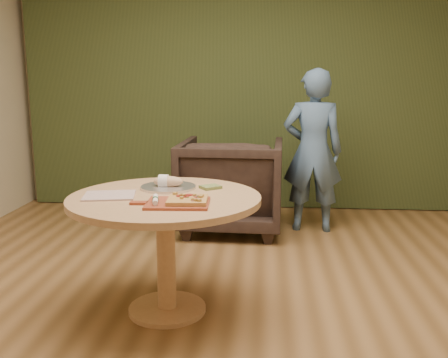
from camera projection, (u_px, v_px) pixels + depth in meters
name	position (u px, v px, depth m)	size (l,w,h in m)	color
room_shell	(213.00, 87.00, 2.68)	(5.04, 6.04, 2.84)	olive
curtain	(240.00, 83.00, 5.52)	(4.80, 0.14, 2.78)	#2D3A1A
pedestal_table	(165.00, 218.00, 3.04)	(1.17, 1.17, 0.75)	tan
pizza_paddle	(176.00, 203.00, 2.80)	(0.45, 0.30, 0.01)	brown
flatbread_pizza	(188.00, 200.00, 2.80)	(0.23, 0.23, 0.04)	tan
cutlery_roll	(155.00, 200.00, 2.79)	(0.06, 0.20, 0.03)	silver
newspaper	(109.00, 195.00, 3.00)	(0.30, 0.25, 0.01)	silver
serving_tray	(168.00, 187.00, 3.22)	(0.36, 0.36, 0.02)	silver
bread_roll	(167.00, 182.00, 3.22)	(0.19, 0.09, 0.09)	tan
green_packet	(211.00, 187.00, 3.21)	(0.12, 0.10, 0.02)	#4C5E2A
armchair	(231.00, 180.00, 4.78)	(0.95, 0.89, 0.98)	black
person_standing	(313.00, 151.00, 4.72)	(0.56, 0.37, 1.54)	slate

